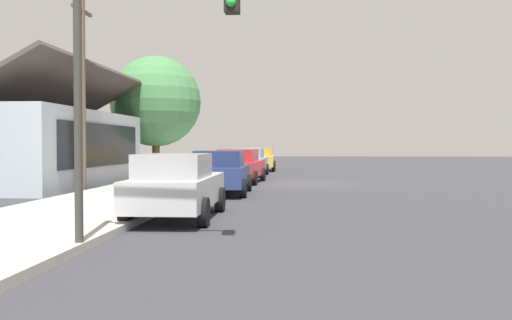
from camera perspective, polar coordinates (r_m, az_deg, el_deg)
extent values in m
plane|color=#38383D|center=(25.81, 4.39, -2.44)|extent=(120.00, 120.00, 0.00)
cube|color=#B2AFA8|center=(26.44, -7.85, -2.18)|extent=(60.00, 4.20, 0.16)
cube|color=silver|center=(13.78, -7.99, -3.12)|extent=(4.54, 1.79, 0.70)
cube|color=#A0A2A6|center=(13.31, -8.40, -0.58)|extent=(2.19, 1.54, 0.56)
cylinder|color=black|center=(15.36, -10.06, -3.96)|extent=(0.66, 0.23, 0.66)
cylinder|color=black|center=(15.05, -3.69, -4.06)|extent=(0.66, 0.23, 0.66)
cylinder|color=black|center=(12.68, -13.10, -5.15)|extent=(0.66, 0.23, 0.66)
cylinder|color=black|center=(12.29, -5.39, -5.33)|extent=(0.66, 0.23, 0.66)
cube|color=navy|center=(20.33, -3.58, -1.60)|extent=(4.44, 1.95, 0.70)
cube|color=navy|center=(19.87, -3.73, 0.15)|extent=(2.15, 1.66, 0.56)
cylinder|color=black|center=(21.82, -5.55, -2.31)|extent=(0.67, 0.24, 0.66)
cylinder|color=black|center=(21.63, -0.77, -2.33)|extent=(0.67, 0.24, 0.66)
cylinder|color=black|center=(19.14, -6.76, -2.85)|extent=(0.67, 0.24, 0.66)
cylinder|color=black|center=(18.92, -1.31, -2.90)|extent=(0.67, 0.24, 0.66)
cube|color=red|center=(26.28, -1.62, -0.87)|extent=(4.96, 2.03, 0.70)
cube|color=#A9272B|center=(25.78, -1.80, 0.48)|extent=(2.42, 1.69, 0.56)
cylinder|color=black|center=(27.93, -2.92, -1.45)|extent=(0.67, 0.25, 0.66)
cylinder|color=black|center=(27.66, 0.70, -1.48)|extent=(0.67, 0.25, 0.66)
cylinder|color=black|center=(24.98, -4.20, -1.81)|extent=(0.67, 0.25, 0.66)
cylinder|color=black|center=(24.67, -0.15, -1.85)|extent=(0.67, 0.25, 0.66)
cube|color=#8CB7E0|center=(32.06, -0.67, -0.43)|extent=(4.45, 1.82, 0.70)
cube|color=#779CBE|center=(31.61, -0.76, 0.68)|extent=(2.15, 1.58, 0.56)
cylinder|color=black|center=(33.54, -1.92, -0.94)|extent=(0.66, 0.23, 0.66)
cylinder|color=black|center=(33.36, 1.09, -0.95)|extent=(0.66, 0.23, 0.66)
cylinder|color=black|center=(30.82, -2.58, -1.16)|extent=(0.66, 0.23, 0.66)
cylinder|color=black|center=(30.63, 0.70, -1.18)|extent=(0.66, 0.23, 0.66)
cube|color=gold|center=(38.45, 0.51, -0.09)|extent=(4.58, 1.91, 0.70)
cube|color=gold|center=(37.99, 0.48, 0.84)|extent=(2.22, 1.62, 0.56)
cylinder|color=black|center=(39.91, -0.67, -0.54)|extent=(0.67, 0.24, 0.66)
cylinder|color=black|center=(39.84, 1.85, -0.54)|extent=(0.67, 0.24, 0.66)
cylinder|color=black|center=(37.11, -0.93, -0.70)|extent=(0.67, 0.24, 0.66)
cylinder|color=black|center=(37.04, 1.78, -0.70)|extent=(0.67, 0.24, 0.66)
cube|color=#ADBCC6|center=(26.61, -22.44, 1.08)|extent=(11.40, 6.96, 3.26)
cube|color=black|center=(25.20, -15.30, 1.49)|extent=(9.12, 0.08, 1.82)
cube|color=#514742|center=(25.97, -19.05, 6.74)|extent=(12.00, 3.78, 2.11)
cylinder|color=brown|center=(32.76, -10.17, 0.91)|extent=(0.44, 0.44, 2.87)
sphere|color=#47844C|center=(32.85, -10.19, 5.91)|extent=(5.20, 5.20, 5.20)
cylinder|color=#383833|center=(9.86, -17.70, 6.12)|extent=(0.14, 0.14, 5.20)
sphere|color=green|center=(9.29, -2.57, 15.80)|extent=(0.16, 0.16, 0.16)
cylinder|color=brown|center=(22.40, -17.29, 6.49)|extent=(0.24, 0.24, 7.50)
cube|color=brown|center=(22.89, -17.35, 14.37)|extent=(1.80, 0.12, 0.12)
cylinder|color=red|center=(23.82, -5.80, -1.73)|extent=(0.22, 0.22, 0.55)
sphere|color=red|center=(23.80, -5.80, -0.90)|extent=(0.18, 0.18, 0.18)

